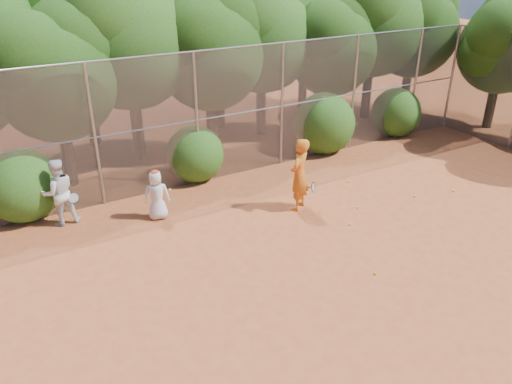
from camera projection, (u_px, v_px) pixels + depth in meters
ground at (348, 267)px, 11.45m from camera, size 80.00×80.00×0.00m
fence_back at (223, 114)px, 15.17m from camera, size 20.05×0.09×4.03m
tree_2 at (54, 67)px, 13.97m from camera, size 3.99×3.47×5.47m
tree_3 at (128, 27)px, 15.53m from camera, size 4.89×4.26×6.70m
tree_4 at (210, 44)px, 16.46m from camera, size 4.19×3.64×5.73m
tree_5 at (262, 26)px, 18.09m from camera, size 4.51×3.92×6.17m
tree_6 at (333, 41)px, 18.69m from camera, size 3.86×3.36×5.29m
tree_7 at (375, 13)px, 19.94m from camera, size 4.77×4.14×6.53m
tree_8 at (415, 23)px, 20.80m from camera, size 4.25×3.70×5.82m
tree_10 at (78, 14)px, 16.69m from camera, size 5.15×4.48×7.06m
tree_11 at (218, 20)px, 18.84m from camera, size 4.64×4.03×6.35m
tree_12 at (307, 3)px, 21.19m from camera, size 5.02×4.37×6.88m
tree_13 at (505, 40)px, 19.01m from camera, size 3.86×3.36×5.29m
bush_0 at (21, 183)px, 13.21m from camera, size 2.00×2.00×2.00m
bush_1 at (195, 152)px, 15.51m from camera, size 1.80×1.80×1.80m
bush_2 at (324, 121)px, 17.67m from camera, size 2.20×2.20×2.20m
bush_3 at (396, 110)px, 19.32m from camera, size 1.90×1.90×1.90m
player_yellow at (299, 175)px, 13.59m from camera, size 0.94×0.83×2.06m
player_teen at (157, 195)px, 13.23m from camera, size 0.77×0.62×1.41m
player_white at (58, 192)px, 12.89m from camera, size 0.92×0.77×1.81m
ball_0 at (358, 207)px, 14.01m from camera, size 0.07×0.07×0.07m
ball_1 at (415, 196)px, 14.65m from camera, size 0.07×0.07×0.07m
ball_2 at (375, 273)px, 11.15m from camera, size 0.07×0.07×0.07m
ball_3 at (453, 191)px, 14.97m from camera, size 0.07×0.07×0.07m
ball_4 at (350, 224)px, 13.15m from camera, size 0.07×0.07×0.07m
ball_5 at (349, 181)px, 15.58m from camera, size 0.07×0.07×0.07m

